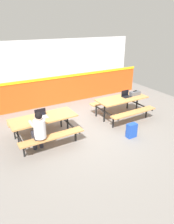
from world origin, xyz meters
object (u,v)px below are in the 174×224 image
Objects in this scene: laptop_silver at (41,115)px; tote_bag_bright at (37,122)px; picnic_table_left at (44,122)px; backpack_dark at (131,130)px; student_nearer at (39,129)px; picnic_table_right at (122,102)px; toolbox_grey at (135,93)px; laptop_dark at (126,95)px.

laptop_silver reaches higher than tote_bag_bright.
laptop_silver is at bearing 135.63° from picnic_table_left.
backpack_dark is (2.32, -1.11, -0.36)m from picnic_table_left.
student_nearer is at bearing -113.74° from laptop_silver.
student_nearer reaches higher than laptop_silver.
laptop_silver is 0.75× the size of tote_bag_bright.
picnic_table_right is at bearing 2.38° from laptop_silver.
toolbox_grey is at bearing 1.16° from picnic_table_right.
toolbox_grey is 3.60m from tote_bag_bright.
picnic_table_left is at bearing -176.33° from laptop_dark.
tote_bag_bright is (-3.08, 0.70, -0.59)m from laptop_dark.
laptop_dark reaches higher than picnic_table_left.
picnic_table_left is 5.75× the size of laptop_dark.
student_nearer is 0.66m from laptop_silver.
backpack_dark is at bearing -133.17° from toolbox_grey.
laptop_dark is 1.65m from backpack_dark.
toolbox_grey is at bearing 2.18° from laptop_silver.
laptop_silver is 3.18m from laptop_dark.
laptop_silver is 1.05m from tote_bag_bright.
backpack_dark is at bearing -115.64° from picnic_table_right.
tote_bag_bright is (0.09, 0.86, -0.59)m from laptop_silver.
backpack_dark reaches higher than tote_bag_bright.
student_nearer reaches higher than backpack_dark.
picnic_table_right is 5.75× the size of laptop_dark.
laptop_silver is at bearing 66.26° from student_nearer.
student_nearer reaches higher than picnic_table_left.
laptop_dark reaches higher than picnic_table_right.
picnic_table_left is at bearing 154.46° from backpack_dark.
backpack_dark is (2.62, -0.54, -0.49)m from student_nearer.
toolbox_grey reaches higher than picnic_table_left.
student_nearer is 2.74× the size of backpack_dark.
picnic_table_right is 4.66× the size of toolbox_grey.
picnic_table_right is 5.75× the size of laptop_silver.
student_nearer reaches higher than laptop_dark.
picnic_table_left and picnic_table_right have the same top height.
laptop_dark is at bearing 175.55° from toolbox_grey.
toolbox_grey is at bearing 2.79° from picnic_table_left.
toolbox_grey is 0.91× the size of backpack_dark.
tote_bag_bright is (0.35, 1.46, -0.51)m from student_nearer.
backpack_dark is at bearing -25.54° from picnic_table_left.
student_nearer is 1.59m from tote_bag_bright.
picnic_table_right is 1.45m from backpack_dark.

